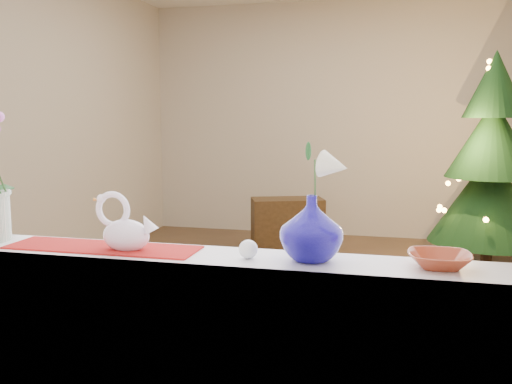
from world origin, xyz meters
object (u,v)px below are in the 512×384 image
blue_vase (312,223)px  xmas_tree (491,160)px  paperweight (248,249)px  swan (126,223)px  amber_dish (440,261)px  side_table (287,224)px

blue_vase → xmas_tree: size_ratio=0.12×
paperweight → xmas_tree: (1.31, 3.79, 0.04)m
blue_vase → paperweight: (-0.21, -0.03, -0.09)m
swan → paperweight: swan is taller
swan → amber_dish: 1.05m
paperweight → amber_dish: size_ratio=0.38×
swan → xmas_tree: xmas_tree is taller
xmas_tree → blue_vase: bearing=-106.3°
swan → amber_dish: bearing=17.0°
amber_dish → xmas_tree: size_ratio=0.08×
blue_vase → amber_dish: blue_vase is taller
blue_vase → xmas_tree: 3.92m
swan → xmas_tree: 4.17m
blue_vase → side_table: (-0.83, 3.94, -0.77)m
swan → blue_vase: blue_vase is taller
blue_vase → amber_dish: 0.42m
side_table → amber_dish: bearing=-93.3°
blue_vase → paperweight: bearing=-172.2°
side_table → xmas_tree: bearing=-25.9°
paperweight → amber_dish: bearing=3.1°
blue_vase → amber_dish: size_ratio=1.49×
paperweight → xmas_tree: xmas_tree is taller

